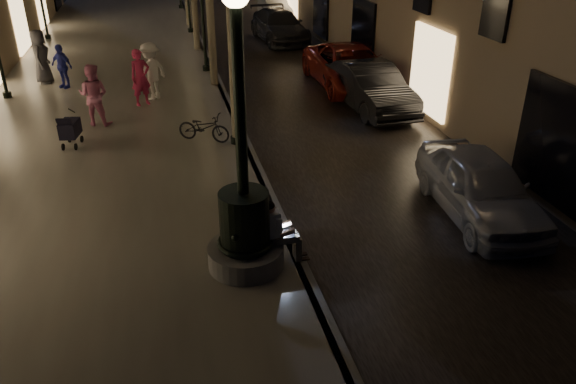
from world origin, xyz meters
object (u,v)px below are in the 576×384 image
object	(u,v)px
seated_man_laptop	(278,229)
pedestrian_pink	(94,95)
car_fifth	(275,8)
car_rear	(279,26)
pedestrian_blue	(62,66)
bicycle	(204,127)
pedestrian_red	(141,77)
car_third	(350,67)
car_front	(480,186)
pedestrian_white	(151,71)
pedestrian_dark	(41,57)
lamp_curb_a	(231,33)
car_second	(371,87)
fountain_lamppost	(244,217)
stroller	(70,129)

from	to	relation	value
seated_man_laptop	pedestrian_pink	world-z (taller)	pedestrian_pink
car_fifth	seated_man_laptop	bearing A→B (deg)	-105.29
car_rear	pedestrian_blue	bearing A→B (deg)	-147.64
bicycle	car_rear	bearing A→B (deg)	8.78
pedestrian_blue	pedestrian_red	bearing A→B (deg)	-5.60
seated_man_laptop	car_third	distance (m)	12.26
car_front	pedestrian_white	distance (m)	11.80
car_third	pedestrian_dark	world-z (taller)	pedestrian_dark
pedestrian_pink	pedestrian_dark	size ratio (longest dim) A/B	0.94
lamp_curb_a	bicycle	world-z (taller)	lamp_curb_a
car_third	pedestrian_pink	size ratio (longest dim) A/B	2.98
car_front	car_second	xyz separation A→B (m)	(0.29, 7.45, 0.04)
car_fifth	car_rear	bearing A→B (deg)	-103.41
pedestrian_white	fountain_lamppost	bearing A→B (deg)	54.60
stroller	pedestrian_dark	distance (m)	7.06
seated_man_laptop	pedestrian_dark	bearing A→B (deg)	113.68
car_rear	pedestrian_white	size ratio (longest dim) A/B	2.69
car_third	car_fifth	bearing A→B (deg)	89.14
pedestrian_red	pedestrian_white	bearing A→B (deg)	33.70
car_third	pedestrian_blue	world-z (taller)	pedestrian_blue
pedestrian_red	pedestrian_pink	distance (m)	2.13
pedestrian_pink	pedestrian_dark	distance (m)	5.62
pedestrian_dark	seated_man_laptop	bearing A→B (deg)	-149.98
stroller	pedestrian_white	size ratio (longest dim) A/B	0.54
car_fifth	car_front	bearing A→B (deg)	-95.10
car_front	car_third	bearing A→B (deg)	91.84
lamp_curb_a	pedestrian_red	xyz separation A→B (m)	(-2.50, 4.13, -2.11)
pedestrian_white	pedestrian_blue	xyz separation A→B (m)	(-3.14, 2.13, -0.17)
car_second	car_rear	bearing A→B (deg)	89.60
car_third	pedestrian_pink	xyz separation A→B (m)	(-8.97, -2.61, 0.36)
car_rear	pedestrian_pink	xyz separation A→B (m)	(-8.16, -11.25, 0.37)
car_second	car_fifth	bearing A→B (deg)	84.82
fountain_lamppost	car_third	bearing A→B (deg)	62.35
lamp_curb_a	pedestrian_blue	world-z (taller)	lamp_curb_a
pedestrian_pink	pedestrian_blue	distance (m)	4.57
car_front	car_rear	size ratio (longest dim) A/B	0.81
pedestrian_white	pedestrian_dark	size ratio (longest dim) A/B	0.98
seated_man_laptop	car_rear	xyz separation A→B (m)	(4.39, 19.74, -0.13)
car_fifth	pedestrian_white	size ratio (longest dim) A/B	1.97
car_front	pedestrian_blue	xyz separation A→B (m)	(-9.93, 11.78, 0.28)
car_rear	pedestrian_white	distance (m)	11.12
stroller	pedestrian_white	xyz separation A→B (m)	(2.29, 3.89, 0.44)
lamp_curb_a	car_rear	size ratio (longest dim) A/B	0.93
car_front	car_third	world-z (taller)	car_third
car_front	car_second	bearing A→B (deg)	92.27
seated_man_laptop	car_front	size ratio (longest dim) A/B	0.31
car_second	stroller	bearing A→B (deg)	-173.36
car_second	pedestrian_blue	xyz separation A→B (m)	(-10.22, 4.32, 0.23)
lamp_curb_a	pedestrian_pink	xyz separation A→B (m)	(-3.86, 2.49, -2.11)
fountain_lamppost	bicycle	distance (m)	6.41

